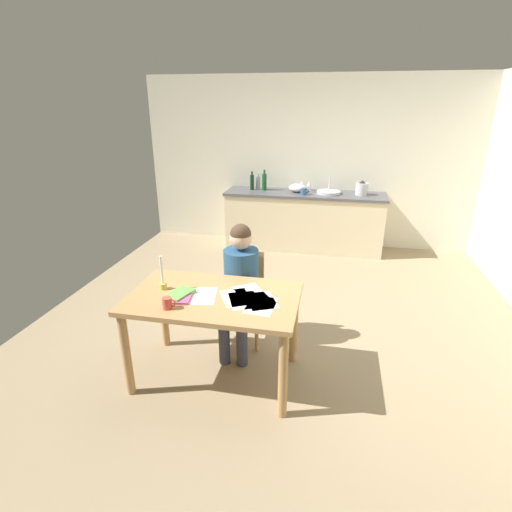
% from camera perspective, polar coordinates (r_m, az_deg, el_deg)
% --- Properties ---
extents(ground_plane, '(5.20, 5.20, 0.04)m').
position_cam_1_polar(ground_plane, '(4.37, 3.98, -9.00)').
color(ground_plane, '#937F60').
extents(wall_back, '(5.20, 0.12, 2.60)m').
position_cam_1_polar(wall_back, '(6.42, 7.58, 13.32)').
color(wall_back, beige).
rests_on(wall_back, ground).
extents(kitchen_counter, '(2.45, 0.64, 0.90)m').
position_cam_1_polar(kitchen_counter, '(6.24, 6.94, 5.14)').
color(kitchen_counter, beige).
rests_on(kitchen_counter, ground).
extents(dining_table, '(1.35, 0.82, 0.77)m').
position_cam_1_polar(dining_table, '(3.18, -6.14, -7.60)').
color(dining_table, tan).
rests_on(dining_table, ground).
extents(chair_at_table, '(0.41, 0.41, 0.87)m').
position_cam_1_polar(chair_at_table, '(3.79, -1.85, -5.23)').
color(chair_at_table, tan).
rests_on(chair_at_table, ground).
extents(person_seated, '(0.33, 0.60, 1.19)m').
position_cam_1_polar(person_seated, '(3.57, -2.38, -3.57)').
color(person_seated, navy).
rests_on(person_seated, ground).
extents(coffee_mug, '(0.11, 0.07, 0.09)m').
position_cam_1_polar(coffee_mug, '(2.98, -12.79, -6.70)').
color(coffee_mug, '#D84C3F').
rests_on(coffee_mug, dining_table).
extents(candlestick, '(0.06, 0.06, 0.29)m').
position_cam_1_polar(candlestick, '(3.27, -13.46, -3.40)').
color(candlestick, gold).
rests_on(candlestick, dining_table).
extents(book_magazine, '(0.21, 0.26, 0.03)m').
position_cam_1_polar(book_magazine, '(3.15, -11.06, -5.48)').
color(book_magazine, '#66A54A').
rests_on(book_magazine, dining_table).
extents(book_cookery, '(0.17, 0.18, 0.02)m').
position_cam_1_polar(book_cookery, '(3.10, -10.91, -6.15)').
color(book_cookery, '#B15086').
rests_on(book_cookery, dining_table).
extents(paper_letter, '(0.32, 0.36, 0.00)m').
position_cam_1_polar(paper_letter, '(3.08, -2.92, -6.07)').
color(paper_letter, white).
rests_on(paper_letter, dining_table).
extents(paper_bill, '(0.26, 0.33, 0.00)m').
position_cam_1_polar(paper_bill, '(3.13, -7.83, -5.78)').
color(paper_bill, white).
rests_on(paper_bill, dining_table).
extents(paper_envelope, '(0.23, 0.31, 0.00)m').
position_cam_1_polar(paper_envelope, '(2.96, 0.74, -7.22)').
color(paper_envelope, white).
rests_on(paper_envelope, dining_table).
extents(paper_receipt, '(0.34, 0.36, 0.00)m').
position_cam_1_polar(paper_receipt, '(3.16, -0.85, -5.34)').
color(paper_receipt, white).
rests_on(paper_receipt, dining_table).
extents(paper_notice, '(0.32, 0.36, 0.00)m').
position_cam_1_polar(paper_notice, '(3.03, 0.77, -6.52)').
color(paper_notice, white).
rests_on(paper_notice, dining_table).
extents(paper_flyer, '(0.31, 0.35, 0.00)m').
position_cam_1_polar(paper_flyer, '(3.04, -1.80, -6.48)').
color(paper_flyer, white).
rests_on(paper_flyer, dining_table).
extents(sink_unit, '(0.36, 0.36, 0.24)m').
position_cam_1_polar(sink_unit, '(6.11, 10.55, 9.15)').
color(sink_unit, '#B2B7BC').
rests_on(sink_unit, kitchen_counter).
extents(bottle_oil, '(0.06, 0.06, 0.29)m').
position_cam_1_polar(bottle_oil, '(6.28, -0.58, 10.75)').
color(bottle_oil, black).
rests_on(bottle_oil, kitchen_counter).
extents(bottle_vinegar, '(0.06, 0.06, 0.25)m').
position_cam_1_polar(bottle_vinegar, '(6.30, 0.31, 10.62)').
color(bottle_vinegar, '#8C999E').
rests_on(bottle_vinegar, kitchen_counter).
extents(bottle_wine_red, '(0.07, 0.07, 0.32)m').
position_cam_1_polar(bottle_wine_red, '(6.24, 1.22, 10.80)').
color(bottle_wine_red, '#194C23').
rests_on(bottle_wine_red, kitchen_counter).
extents(mixing_bowl, '(0.26, 0.26, 0.12)m').
position_cam_1_polar(mixing_bowl, '(6.17, 6.06, 9.86)').
color(mixing_bowl, white).
rests_on(mixing_bowl, kitchen_counter).
extents(stovetop_kettle, '(0.18, 0.18, 0.22)m').
position_cam_1_polar(stovetop_kettle, '(6.11, 15.17, 9.48)').
color(stovetop_kettle, '#B7BABF').
rests_on(stovetop_kettle, kitchen_counter).
extents(wine_glass_near_sink, '(0.07, 0.07, 0.15)m').
position_cam_1_polar(wine_glass_near_sink, '(6.25, 7.74, 10.39)').
color(wine_glass_near_sink, silver).
rests_on(wine_glass_near_sink, kitchen_counter).
extents(wine_glass_by_kettle, '(0.07, 0.07, 0.15)m').
position_cam_1_polar(wine_glass_by_kettle, '(6.26, 6.70, 10.45)').
color(wine_glass_by_kettle, silver).
rests_on(wine_glass_by_kettle, kitchen_counter).
extents(teacup_on_counter, '(0.13, 0.09, 0.10)m').
position_cam_1_polar(teacup_on_counter, '(5.98, 6.97, 9.35)').
color(teacup_on_counter, '#33598C').
rests_on(teacup_on_counter, kitchen_counter).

